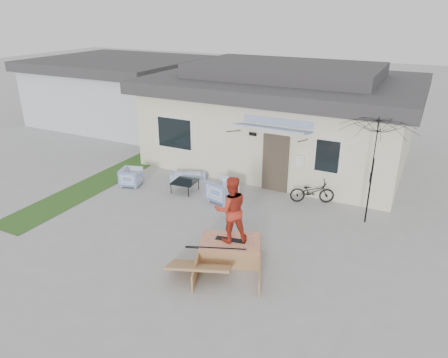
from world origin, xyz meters
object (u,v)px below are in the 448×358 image
at_px(patio_umbrella, 372,169).
at_px(skater, 231,208).
at_px(armchair_left, 131,176).
at_px(coffee_table, 185,186).
at_px(skate_ramp, 231,250).
at_px(armchair_right, 222,189).
at_px(loveseat, 188,173).
at_px(bicycle, 312,189).
at_px(skateboard, 231,239).

relative_size(patio_umbrella, skater, 1.52).
height_order(armchair_left, coffee_table, armchair_left).
height_order(armchair_left, patio_umbrella, patio_umbrella).
bearing_deg(skater, skate_ramp, 74.08).
bearing_deg(patio_umbrella, armchair_right, -172.33).
bearing_deg(armchair_left, skater, -131.75).
bearing_deg(skate_ramp, patio_umbrella, 31.05).
height_order(loveseat, armchair_left, armchair_left).
height_order(armchair_left, skater, skater).
bearing_deg(armchair_left, bicycle, -91.22).
height_order(patio_umbrella, skater, skater).
xyz_separation_m(coffee_table, skater, (3.35, -3.11, 1.26)).
xyz_separation_m(loveseat, armchair_left, (-1.59, -1.43, 0.10)).
bearing_deg(loveseat, patio_umbrella, 151.12).
distance_m(patio_umbrella, skater, 4.65).
bearing_deg(bicycle, armchair_left, 80.83).
distance_m(loveseat, skateboard, 5.62).
xyz_separation_m(armchair_left, patio_umbrella, (8.27, 0.96, 1.38)).
relative_size(coffee_table, patio_umbrella, 0.30).
bearing_deg(loveseat, skate_ramp, 107.79).
relative_size(skateboard, skater, 0.46).
bearing_deg(loveseat, skater, 107.98).
xyz_separation_m(armchair_left, coffee_table, (2.07, 0.42, -0.17)).
distance_m(armchair_left, skater, 6.14).
bearing_deg(coffee_table, armchair_right, -3.46).
bearing_deg(patio_umbrella, skateboard, -128.14).
height_order(bicycle, skateboard, bicycle).
xyz_separation_m(patio_umbrella, skater, (-2.86, -3.65, -0.29)).
bearing_deg(skater, bicycle, -140.18).
bearing_deg(armchair_left, armchair_right, -100.11).
xyz_separation_m(armchair_left, armchair_right, (3.62, 0.33, 0.07)).
bearing_deg(coffee_table, skateboard, -42.95).
relative_size(armchair_left, armchair_right, 0.85).
bearing_deg(bicycle, skate_ramp, 144.22).
bearing_deg(skate_ramp, skater, 90.00).
bearing_deg(patio_umbrella, skate_ramp, -127.59).
bearing_deg(skateboard, loveseat, 122.83).
distance_m(skateboard, skater, 0.91).
height_order(skate_ramp, skater, skater).
height_order(skate_ramp, skateboard, skateboard).
xyz_separation_m(loveseat, skater, (3.82, -4.12, 1.19)).
distance_m(armchair_left, bicycle, 6.59).
bearing_deg(armchair_left, patio_umbrella, -98.72).
height_order(loveseat, skate_ramp, loveseat).
distance_m(patio_umbrella, skate_ramp, 4.90).
height_order(armchair_left, skateboard, armchair_left).
height_order(loveseat, skateboard, skateboard).
distance_m(armchair_right, patio_umbrella, 4.87).
bearing_deg(coffee_table, loveseat, 115.15).
bearing_deg(bicycle, patio_umbrella, -132.30).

